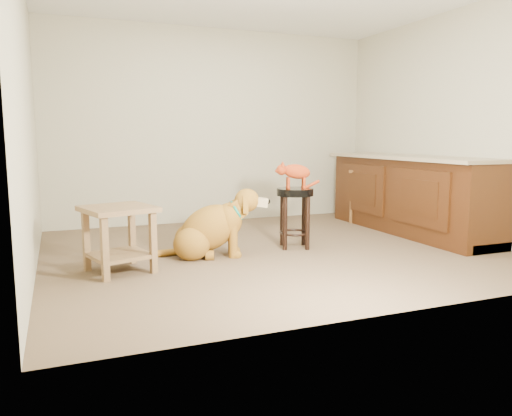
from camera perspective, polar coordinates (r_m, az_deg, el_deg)
name	(u,v)px	position (r m, az deg, el deg)	size (l,w,h in m)	color
floor	(273,250)	(5.18, 1.98, -4.87)	(4.50, 4.00, 0.01)	brown
room_shell	(274,84)	(5.07, 2.07, 13.93)	(4.54, 4.04, 2.62)	#ADA78B
cabinet_run	(409,197)	(6.36, 17.14, 1.24)	(0.70, 2.56, 0.94)	#3C1D0A
padded_stool	(295,206)	(5.25, 4.46, 0.27)	(0.41, 0.41, 0.63)	black
wood_stool	(369,196)	(6.89, 12.76, 1.36)	(0.50, 0.50, 0.72)	brown
side_table	(119,229)	(4.45, -15.40, -2.33)	(0.69, 0.69, 0.57)	brown
golden_retriever	(210,230)	(4.90, -5.25, -2.47)	(1.08, 0.64, 0.71)	brown
tabby_kitten	(294,172)	(5.22, 4.38, 4.08)	(0.49, 0.23, 0.31)	#952D0E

